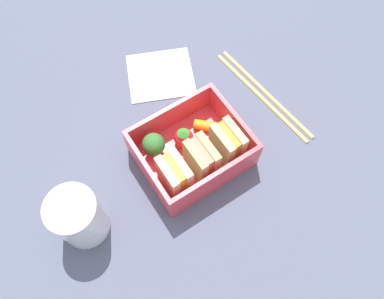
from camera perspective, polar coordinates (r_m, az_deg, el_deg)
The scene contains 12 objects.
ground_plane at distance 57.49cm, azimuth -0.00°, elevation -1.58°, with size 120.00×120.00×2.00cm, color #4B5167.
bento_tray at distance 56.03cm, azimuth -0.00°, elevation -0.92°, with size 15.07×12.56×1.20cm, color #E43B45.
bento_rim at distance 53.28cm, azimuth -0.00°, elevation 0.43°, with size 15.07×12.56×4.87cm.
sandwich_left at distance 53.26cm, azimuth 5.42°, elevation 1.04°, with size 3.18×4.84×5.84cm.
sandwich_center_left at distance 52.00cm, azimuth 1.46°, elevation -1.35°, with size 3.18×4.84×5.84cm.
sandwich_center at distance 51.10cm, azimuth -2.67°, elevation -3.83°, with size 3.18×4.84×5.84cm.
carrot_stick_far_left at distance 56.75cm, azimuth 2.29°, elevation 3.58°, with size 1.57×1.57×3.97cm, color orange.
strawberry_far_left at distance 54.89cm, azimuth -1.30°, elevation 1.82°, with size 2.94×2.94×3.54cm.
broccoli_floret at distance 53.45cm, azimuth -5.85°, elevation 0.72°, with size 3.31×3.31×4.45cm.
chopstick_pair at distance 62.81cm, azimuth 10.85°, elevation 8.33°, with size 3.83×21.36×0.70cm.
drinking_glass at distance 51.07cm, azimuth -16.87°, elevation -9.85°, with size 6.53×6.53×8.70cm, color white.
folded_napkin at distance 64.36cm, azimuth -4.82°, elevation 11.33°, with size 10.71×9.88×0.40cm, color white.
Camera 1 is at (12.70, 19.41, 51.60)cm, focal length 35.00 mm.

